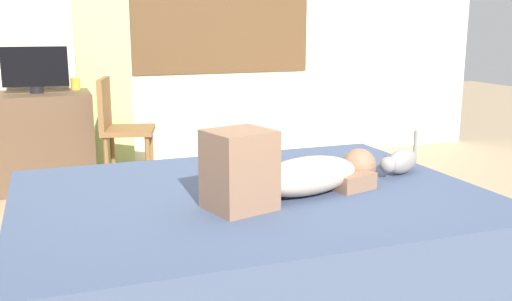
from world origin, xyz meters
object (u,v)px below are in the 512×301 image
object	(u,v)px
cup	(75,84)
desk	(32,141)
person_lying	(291,173)
chair_by_desk	(119,124)
bed	(251,241)
tv_monitor	(35,69)
cat	(400,161)

from	to	relation	value
cup	desk	bearing A→B (deg)	-161.16
person_lying	cup	bearing A→B (deg)	107.40
person_lying	chair_by_desk	distance (m)	2.18
bed	cup	size ratio (longest dim) A/B	22.94
person_lying	bed	bearing A→B (deg)	135.68
desk	cup	size ratio (longest dim) A/B	9.35
desk	person_lying	bearing A→B (deg)	-64.44
tv_monitor	cup	xyz separation A→B (m)	(0.29, 0.12, -0.13)
chair_by_desk	tv_monitor	bearing A→B (deg)	154.71
person_lying	cat	size ratio (longest dim) A/B	2.89
bed	cup	world-z (taller)	cup
cat	cup	distance (m)	2.77
desk	tv_monitor	xyz separation A→B (m)	(0.06, -0.00, 0.55)
bed	cat	size ratio (longest dim) A/B	6.82
cup	person_lying	bearing A→B (deg)	-72.60
person_lying	cup	world-z (taller)	cup
tv_monitor	cup	world-z (taller)	tv_monitor
cat	chair_by_desk	xyz separation A→B (m)	(-1.21, 1.93, -0.04)
desk	tv_monitor	size ratio (longest dim) A/B	1.87
desk	tv_monitor	bearing A→B (deg)	-0.00
cat	cup	xyz separation A→B (m)	(-1.49, 2.32, 0.24)
person_lying	cat	bearing A→B (deg)	14.48
person_lying	chair_by_desk	xyz separation A→B (m)	(-0.51, 2.12, -0.09)
bed	desk	distance (m)	2.46
tv_monitor	chair_by_desk	world-z (taller)	tv_monitor
tv_monitor	cup	distance (m)	0.34
tv_monitor	chair_by_desk	xyz separation A→B (m)	(0.57, -0.27, -0.41)
cat	desk	distance (m)	2.88
person_lying	cup	size ratio (longest dim) A/B	9.72
tv_monitor	bed	bearing A→B (deg)	-67.44
cat	chair_by_desk	bearing A→B (deg)	122.06
bed	person_lying	distance (m)	0.41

